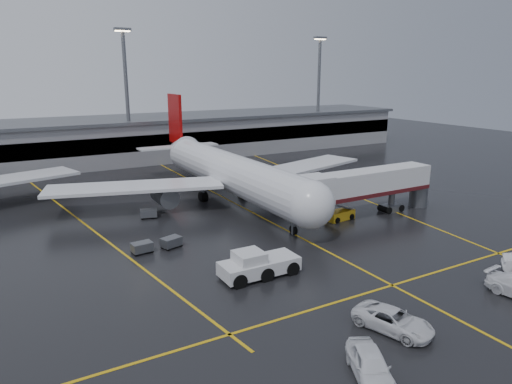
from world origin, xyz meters
TOP-DOWN VIEW (x-y plane):
  - ground at (0.00, 0.00)m, footprint 220.00×220.00m
  - apron_line_centre at (0.00, 0.00)m, footprint 0.25×90.00m
  - apron_line_stop at (0.00, -22.00)m, footprint 60.00×0.25m
  - apron_line_left at (-20.00, 10.00)m, footprint 9.99×69.35m
  - apron_line_right at (18.00, 10.00)m, footprint 7.57×69.64m
  - terminal at (0.00, 47.93)m, footprint 122.00×19.00m
  - light_mast_mid at (-5.00, 42.00)m, footprint 3.00×1.20m
  - light_mast_right at (40.00, 42.00)m, footprint 3.00×1.20m
  - main_airliner at (0.00, 9.70)m, footprint 48.80×45.60m
  - jet_bridge at (11.87, -6.00)m, footprint 19.90×3.40m
  - pushback_tractor at (-9.09, -14.66)m, footprint 7.17×3.10m
  - belt_loader at (7.96, -5.45)m, footprint 3.93×2.16m
  - service_van_a at (-5.29, -27.21)m, footprint 4.17×6.18m
  - service_van_d at (-10.36, -30.35)m, footprint 4.08×5.48m
  - baggage_cart_a at (-13.35, -4.21)m, footprint 2.30×1.85m
  - baggage_cart_b at (-16.41, -4.18)m, footprint 2.12×1.49m
  - baggage_cart_c at (-12.36, 6.81)m, footprint 2.27×1.78m

SIDE VIEW (x-z plane):
  - ground at x=0.00m, z-range 0.00..0.00m
  - apron_line_centre at x=0.00m, z-range 0.00..0.02m
  - apron_line_stop at x=0.00m, z-range 0.00..0.02m
  - apron_line_left at x=-20.00m, z-range 0.00..0.02m
  - apron_line_right at x=18.00m, z-range 0.00..0.02m
  - belt_loader at x=7.96m, z-range -0.60..1.78m
  - baggage_cart_a at x=-13.35m, z-range 0.07..1.19m
  - baggage_cart_b at x=-16.41m, z-range 0.07..1.19m
  - baggage_cart_c at x=-12.36m, z-range 0.07..1.19m
  - service_van_a at x=-5.29m, z-range 0.00..1.57m
  - service_van_d at x=-10.36m, z-range 0.00..1.74m
  - pushback_tractor at x=-9.09m, z-range -0.26..2.30m
  - jet_bridge at x=11.87m, z-range 0.91..6.96m
  - main_airliner at x=0.00m, z-range -2.84..11.26m
  - terminal at x=0.00m, z-range 0.02..8.62m
  - light_mast_mid at x=-5.00m, z-range 1.75..27.20m
  - light_mast_right at x=40.00m, z-range 1.75..27.20m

